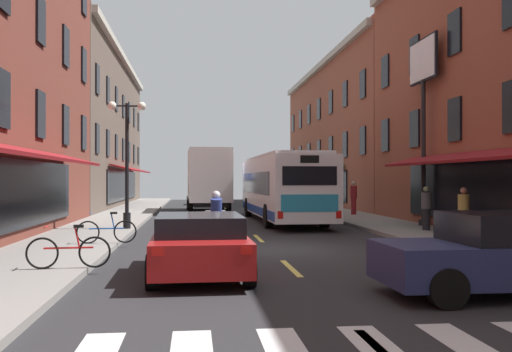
# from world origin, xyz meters

# --- Properties ---
(ground_plane) EXTENTS (34.80, 80.00, 0.10)m
(ground_plane) POSITION_xyz_m (0.00, 0.00, -0.05)
(ground_plane) COLOR #28282B
(lane_centre_dashes) EXTENTS (0.14, 73.90, 0.01)m
(lane_centre_dashes) POSITION_xyz_m (0.00, -0.25, 0.00)
(lane_centre_dashes) COLOR #DBCC4C
(lane_centre_dashes) RESTS_ON ground
(sidewalk_left) EXTENTS (3.00, 80.00, 0.14)m
(sidewalk_left) POSITION_xyz_m (-5.90, 0.00, 0.07)
(sidewalk_left) COLOR gray
(sidewalk_left) RESTS_ON ground
(sidewalk_right) EXTENTS (3.00, 80.00, 0.14)m
(sidewalk_right) POSITION_xyz_m (5.90, 0.00, 0.07)
(sidewalk_right) COLOR gray
(sidewalk_right) RESTS_ON ground
(billboard_sign) EXTENTS (0.40, 2.59, 7.56)m
(billboard_sign) POSITION_xyz_m (7.05, 5.94, 5.85)
(billboard_sign) COLOR black
(billboard_sign) RESTS_ON sidewalk_right
(transit_bus) EXTENTS (2.79, 11.91, 3.10)m
(transit_bus) POSITION_xyz_m (1.96, 10.38, 1.63)
(transit_bus) COLOR white
(transit_bus) RESTS_ON ground
(box_truck) EXTENTS (2.66, 8.06, 3.78)m
(box_truck) POSITION_xyz_m (-1.32, 18.90, 1.97)
(box_truck) COLOR white
(box_truck) RESTS_ON ground
(sedan_mid) EXTENTS (2.06, 4.47, 1.27)m
(sedan_mid) POSITION_xyz_m (-2.06, -4.23, 0.66)
(sedan_mid) COLOR maroon
(sedan_mid) RESTS_ON ground
(sedan_far) EXTENTS (1.96, 4.71, 1.42)m
(sedan_far) POSITION_xyz_m (-1.16, 29.15, 0.73)
(sedan_far) COLOR #144723
(sedan_far) RESTS_ON ground
(motorcycle_rider) EXTENTS (0.62, 2.07, 1.66)m
(motorcycle_rider) POSITION_xyz_m (-1.51, 0.90, 0.71)
(motorcycle_rider) COLOR black
(motorcycle_rider) RESTS_ON ground
(bicycle_near) EXTENTS (1.71, 0.48, 0.91)m
(bicycle_near) POSITION_xyz_m (-4.77, -3.92, 0.50)
(bicycle_near) COLOR black
(bicycle_near) RESTS_ON sidewalk_left
(bicycle_mid) EXTENTS (1.71, 0.48, 0.91)m
(bicycle_mid) POSITION_xyz_m (-4.70, 0.77, 0.50)
(bicycle_mid) COLOR black
(bicycle_mid) RESTS_ON sidewalk_left
(pedestrian_mid) EXTENTS (0.36, 0.36, 1.60)m
(pedestrian_mid) POSITION_xyz_m (6.64, 1.67, 0.95)
(pedestrian_mid) COLOR #B29947
(pedestrian_mid) RESTS_ON sidewalk_right
(pedestrian_far) EXTENTS (0.36, 0.36, 1.76)m
(pedestrian_far) POSITION_xyz_m (6.24, 13.23, 1.05)
(pedestrian_far) COLOR maroon
(pedestrian_far) RESTS_ON sidewalk_right
(pedestrian_rear) EXTENTS (0.36, 0.36, 1.61)m
(pedestrian_rear) POSITION_xyz_m (6.32, 3.94, 0.96)
(pedestrian_rear) COLOR black
(pedestrian_rear) RESTS_ON sidewalk_right
(street_lamp_twin) EXTENTS (1.42, 0.32, 4.81)m
(street_lamp_twin) POSITION_xyz_m (-4.70, 5.78, 2.81)
(street_lamp_twin) COLOR black
(street_lamp_twin) RESTS_ON sidewalk_left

